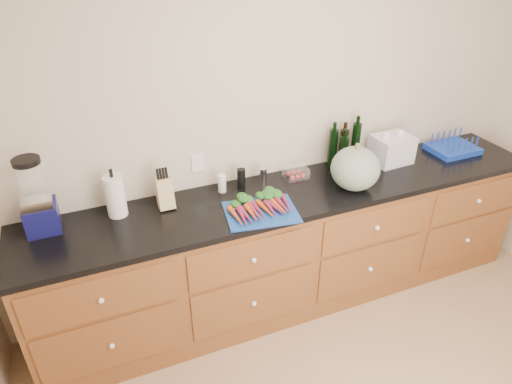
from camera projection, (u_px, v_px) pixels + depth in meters
name	position (u px, v px, depth m)	size (l,w,h in m)	color
wall_back	(279.00, 123.00, 3.14)	(4.10, 0.05, 2.60)	beige
cabinets	(295.00, 248.00, 3.32)	(3.60, 0.64, 0.90)	brown
countertop	(297.00, 193.00, 3.08)	(3.64, 0.62, 0.04)	black
cutting_board	(261.00, 212.00, 2.83)	(0.44, 0.33, 0.01)	navy
carrots	(259.00, 205.00, 2.84)	(0.37, 0.27, 0.05)	#D14B18
squash	(355.00, 169.00, 3.02)	(0.33, 0.33, 0.29)	slate
blender_appliance	(37.00, 200.00, 2.57)	(0.18, 0.18, 0.46)	#0F1049
paper_towel	(115.00, 196.00, 2.75)	(0.12, 0.12, 0.27)	white
knife_block	(165.00, 193.00, 2.85)	(0.10, 0.10, 0.20)	tan
grinder_salt	(222.00, 183.00, 3.03)	(0.05, 0.05, 0.12)	white
grinder_pepper	(241.00, 179.00, 3.07)	(0.06, 0.06, 0.14)	black
canister_chrome	(263.00, 176.00, 3.13)	(0.05, 0.05, 0.11)	white
tomato_box	(296.00, 173.00, 3.21)	(0.16, 0.13, 0.07)	white
bottles	(344.00, 148.00, 3.32)	(0.26, 0.13, 0.31)	black
grocery_bag	(391.00, 149.00, 3.39)	(0.28, 0.22, 0.20)	white
dish_rack	(453.00, 147.00, 3.57)	(0.36, 0.28, 0.14)	#1336AA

